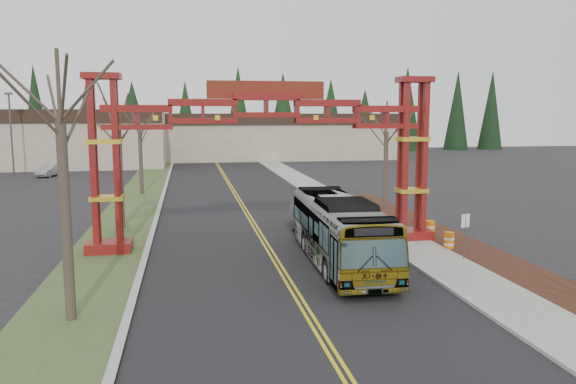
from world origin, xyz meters
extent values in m
cube|color=black|center=(0.00, 25.00, 0.01)|extent=(12.00, 110.00, 0.02)
cube|color=gold|center=(-0.12, 25.00, 0.03)|extent=(0.12, 100.00, 0.01)
cube|color=gold|center=(0.12, 25.00, 0.03)|extent=(0.12, 100.00, 0.01)
cube|color=#A5A5A0|center=(6.15, 25.00, 0.07)|extent=(0.30, 110.00, 0.15)
cube|color=gray|center=(7.60, 25.00, 0.08)|extent=(2.60, 110.00, 0.14)
cube|color=black|center=(10.20, 10.00, 0.06)|extent=(2.60, 50.00, 0.12)
cube|color=#394B25|center=(-8.00, 25.00, 0.04)|extent=(4.00, 110.00, 0.08)
cube|color=#A5A5A0|center=(-6.15, 25.00, 0.07)|extent=(0.30, 110.00, 0.15)
cube|color=#620C0F|center=(-8.00, 18.00, 0.30)|extent=(2.20, 1.60, 0.60)
cube|color=#620C0F|center=(-8.55, 17.65, 4.60)|extent=(0.28, 0.28, 8.00)
cube|color=#620C0F|center=(-7.45, 17.65, 4.60)|extent=(0.28, 0.28, 8.00)
cube|color=#620C0F|center=(-8.55, 18.35, 4.60)|extent=(0.28, 0.28, 8.00)
cube|color=#620C0F|center=(-7.45, 18.35, 4.60)|extent=(0.28, 0.28, 8.00)
cube|color=gold|center=(-8.00, 18.00, 2.80)|extent=(1.60, 1.10, 0.22)
cube|color=gold|center=(-8.00, 18.00, 5.60)|extent=(1.60, 1.10, 0.22)
cube|color=#620C0F|center=(-8.00, 18.00, 8.75)|extent=(1.80, 1.20, 0.30)
cube|color=#620C0F|center=(8.00, 18.00, 0.30)|extent=(2.20, 1.60, 0.60)
cube|color=#620C0F|center=(7.45, 17.65, 4.60)|extent=(0.28, 0.28, 8.00)
cube|color=#620C0F|center=(8.55, 17.65, 4.60)|extent=(0.28, 0.28, 8.00)
cube|color=#620C0F|center=(7.45, 18.35, 4.60)|extent=(0.28, 0.28, 8.00)
cube|color=#620C0F|center=(8.55, 18.35, 4.60)|extent=(0.28, 0.28, 8.00)
cube|color=gold|center=(8.00, 18.00, 2.80)|extent=(1.60, 1.10, 0.22)
cube|color=gold|center=(8.00, 18.00, 5.60)|extent=(1.60, 1.10, 0.22)
cube|color=#620C0F|center=(8.00, 18.00, 8.75)|extent=(1.80, 1.20, 0.30)
cube|color=#620C0F|center=(0.00, 18.00, 7.50)|extent=(16.00, 0.90, 1.00)
cube|color=#620C0F|center=(0.00, 18.00, 6.60)|extent=(16.00, 0.90, 0.60)
cube|color=maroon|center=(0.00, 18.00, 8.15)|extent=(6.00, 0.25, 0.90)
cube|color=tan|center=(10.00, 80.00, 3.50)|extent=(38.00, 20.00, 7.00)
cube|color=black|center=(10.00, 69.90, 6.20)|extent=(38.00, 0.40, 1.60)
cone|color=black|center=(-29.50, 92.00, 6.50)|extent=(5.60, 5.60, 13.00)
cylinder|color=#382D26|center=(-29.50, 92.00, 0.80)|extent=(0.80, 0.80, 1.60)
cone|color=black|center=(-21.00, 92.00, 6.50)|extent=(5.60, 5.60, 13.00)
cylinder|color=#382D26|center=(-21.00, 92.00, 0.80)|extent=(0.80, 0.80, 1.60)
cone|color=black|center=(-12.50, 92.00, 6.50)|extent=(5.60, 5.60, 13.00)
cylinder|color=#382D26|center=(-12.50, 92.00, 0.80)|extent=(0.80, 0.80, 1.60)
cone|color=black|center=(-4.00, 92.00, 6.50)|extent=(5.60, 5.60, 13.00)
cylinder|color=#382D26|center=(-4.00, 92.00, 0.80)|extent=(0.80, 0.80, 1.60)
cone|color=black|center=(4.50, 92.00, 6.50)|extent=(5.60, 5.60, 13.00)
cylinder|color=#382D26|center=(4.50, 92.00, 0.80)|extent=(0.80, 0.80, 1.60)
cone|color=black|center=(13.00, 92.00, 6.50)|extent=(5.60, 5.60, 13.00)
cylinder|color=#382D26|center=(13.00, 92.00, 0.80)|extent=(0.80, 0.80, 1.60)
cone|color=black|center=(21.50, 92.00, 6.50)|extent=(5.60, 5.60, 13.00)
cylinder|color=#382D26|center=(21.50, 92.00, 0.80)|extent=(0.80, 0.80, 1.60)
cone|color=black|center=(30.00, 92.00, 6.50)|extent=(5.60, 5.60, 13.00)
cylinder|color=#382D26|center=(30.00, 92.00, 0.80)|extent=(0.80, 0.80, 1.60)
cone|color=black|center=(38.50, 92.00, 6.50)|extent=(5.60, 5.60, 13.00)
cylinder|color=#382D26|center=(38.50, 92.00, 0.80)|extent=(0.80, 0.80, 1.60)
cone|color=black|center=(47.00, 92.00, 6.50)|extent=(5.60, 5.60, 13.00)
cylinder|color=#382D26|center=(47.00, 92.00, 0.80)|extent=(0.80, 0.80, 1.60)
cone|color=black|center=(55.50, 92.00, 6.50)|extent=(5.60, 5.60, 13.00)
cylinder|color=#382D26|center=(55.50, 92.00, 0.80)|extent=(0.80, 0.80, 1.60)
imported|color=#B3B5BC|center=(2.84, 14.00, 1.57)|extent=(2.97, 11.32, 3.13)
imported|color=#A5A8AD|center=(3.33, 22.00, 0.80)|extent=(1.86, 4.92, 1.60)
imported|color=#97989E|center=(-19.29, 55.42, 0.66)|extent=(2.45, 4.27, 1.33)
cylinder|color=#382D26|center=(-8.00, 8.45, 3.36)|extent=(0.35, 0.35, 6.71)
cylinder|color=#382D26|center=(-8.00, 8.45, 7.80)|extent=(0.13, 0.13, 2.39)
cylinder|color=#382D26|center=(-8.00, 23.90, 3.10)|extent=(0.32, 0.32, 6.19)
cylinder|color=#382D26|center=(-8.00, 23.90, 7.19)|extent=(0.12, 0.12, 2.20)
cylinder|color=#382D26|center=(-8.00, 39.01, 2.71)|extent=(0.34, 0.34, 5.42)
cylinder|color=#382D26|center=(-8.00, 39.01, 6.46)|extent=(0.13, 0.13, 2.30)
cylinder|color=#382D26|center=(10.00, 27.60, 2.85)|extent=(0.33, 0.33, 5.69)
cylinder|color=#382D26|center=(10.00, 27.60, 6.72)|extent=(0.12, 0.12, 2.27)
cylinder|color=#3F3F44|center=(-23.54, 57.29, 4.55)|extent=(0.20, 0.20, 9.09)
cube|color=#3F3F44|center=(-23.54, 57.29, 9.19)|extent=(0.81, 0.40, 0.25)
cylinder|color=#3F3F44|center=(8.74, 13.26, 1.14)|extent=(0.06, 0.06, 2.29)
cube|color=white|center=(8.74, 13.26, 1.97)|extent=(0.50, 0.23, 0.62)
cylinder|color=orange|center=(9.07, 15.48, 0.48)|extent=(0.50, 0.50, 0.95)
cylinder|color=white|center=(9.07, 15.48, 0.62)|extent=(0.52, 0.52, 0.11)
cylinder|color=white|center=(9.07, 15.48, 0.33)|extent=(0.52, 0.52, 0.11)
cylinder|color=orange|center=(9.33, 18.35, 0.49)|extent=(0.51, 0.51, 0.99)
cylinder|color=white|center=(9.33, 18.35, 0.64)|extent=(0.53, 0.53, 0.12)
cylinder|color=white|center=(9.33, 18.35, 0.35)|extent=(0.53, 0.53, 0.12)
cylinder|color=orange|center=(9.96, 21.16, 0.45)|extent=(0.47, 0.47, 0.90)
cylinder|color=white|center=(9.96, 21.16, 0.59)|extent=(0.49, 0.49, 0.11)
cylinder|color=white|center=(9.96, 21.16, 0.32)|extent=(0.49, 0.49, 0.11)
camera|label=1|loc=(-4.00, -10.70, 6.94)|focal=35.00mm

